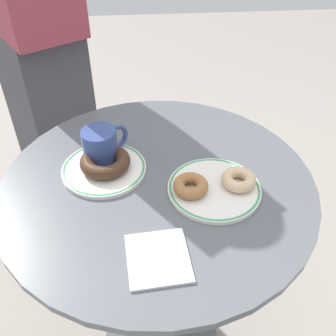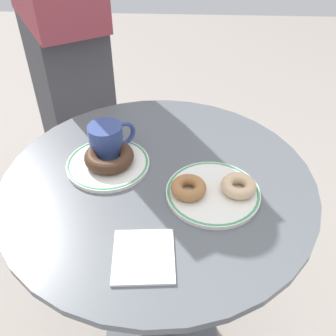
{
  "view_description": "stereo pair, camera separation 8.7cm",
  "coord_description": "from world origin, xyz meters",
  "px_view_note": "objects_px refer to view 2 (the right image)",
  "views": [
    {
      "loc": [
        -0.03,
        -0.68,
        1.38
      ],
      "look_at": [
        0.02,
        -0.01,
        0.82
      ],
      "focal_mm": 41.48,
      "sensor_mm": 36.0,
      "label": 1
    },
    {
      "loc": [
        0.06,
        -0.68,
        1.38
      ],
      "look_at": [
        0.02,
        -0.01,
        0.82
      ],
      "focal_mm": 41.48,
      "sensor_mm": 36.0,
      "label": 2
    }
  ],
  "objects_px": {
    "donut_glazed": "(239,186)",
    "coffee_mug": "(108,141)",
    "plate_left": "(108,164)",
    "donut_chocolate": "(109,157)",
    "person_figure": "(64,48)",
    "cafe_table": "(160,246)",
    "plate_right": "(213,193)",
    "paper_napkin": "(144,256)",
    "donut_cinnamon": "(189,188)"
  },
  "relations": [
    {
      "from": "donut_glazed",
      "to": "person_figure",
      "type": "height_order",
      "value": "person_figure"
    },
    {
      "from": "plate_left",
      "to": "plate_right",
      "type": "bearing_deg",
      "value": -19.88
    },
    {
      "from": "cafe_table",
      "to": "plate_left",
      "type": "relative_size",
      "value": 3.79
    },
    {
      "from": "paper_napkin",
      "to": "person_figure",
      "type": "height_order",
      "value": "person_figure"
    },
    {
      "from": "donut_chocolate",
      "to": "cafe_table",
      "type": "bearing_deg",
      "value": -20.68
    },
    {
      "from": "donut_glazed",
      "to": "paper_napkin",
      "type": "bearing_deg",
      "value": -136.59
    },
    {
      "from": "plate_left",
      "to": "donut_chocolate",
      "type": "relative_size",
      "value": 1.69
    },
    {
      "from": "cafe_table",
      "to": "donut_glazed",
      "type": "xyz_separation_m",
      "value": [
        0.18,
        -0.04,
        0.27
      ]
    },
    {
      "from": "plate_right",
      "to": "donut_cinnamon",
      "type": "distance_m",
      "value": 0.06
    },
    {
      "from": "cafe_table",
      "to": "plate_left",
      "type": "distance_m",
      "value": 0.29
    },
    {
      "from": "plate_right",
      "to": "coffee_mug",
      "type": "height_order",
      "value": "coffee_mug"
    },
    {
      "from": "plate_left",
      "to": "cafe_table",
      "type": "bearing_deg",
      "value": -19.94
    },
    {
      "from": "plate_left",
      "to": "person_figure",
      "type": "xyz_separation_m",
      "value": [
        -0.25,
        0.57,
        0.05
      ]
    },
    {
      "from": "coffee_mug",
      "to": "cafe_table",
      "type": "bearing_deg",
      "value": -33.4
    },
    {
      "from": "donut_chocolate",
      "to": "paper_napkin",
      "type": "height_order",
      "value": "donut_chocolate"
    },
    {
      "from": "plate_left",
      "to": "donut_glazed",
      "type": "height_order",
      "value": "donut_glazed"
    },
    {
      "from": "donut_chocolate",
      "to": "donut_cinnamon",
      "type": "xyz_separation_m",
      "value": [
        0.19,
        -0.1,
        -0.0
      ]
    },
    {
      "from": "plate_right",
      "to": "donut_chocolate",
      "type": "xyz_separation_m",
      "value": [
        -0.25,
        0.09,
        0.02
      ]
    },
    {
      "from": "donut_chocolate",
      "to": "donut_glazed",
      "type": "bearing_deg",
      "value": -15.87
    },
    {
      "from": "paper_napkin",
      "to": "donut_glazed",
      "type": "bearing_deg",
      "value": 43.41
    },
    {
      "from": "cafe_table",
      "to": "coffee_mug",
      "type": "bearing_deg",
      "value": 146.6
    },
    {
      "from": "cafe_table",
      "to": "plate_right",
      "type": "distance_m",
      "value": 0.29
    },
    {
      "from": "cafe_table",
      "to": "donut_cinnamon",
      "type": "relative_size",
      "value": 9.72
    },
    {
      "from": "plate_left",
      "to": "plate_right",
      "type": "distance_m",
      "value": 0.27
    },
    {
      "from": "plate_left",
      "to": "donut_chocolate",
      "type": "height_order",
      "value": "donut_chocolate"
    },
    {
      "from": "plate_right",
      "to": "plate_left",
      "type": "bearing_deg",
      "value": 160.12
    },
    {
      "from": "plate_left",
      "to": "plate_right",
      "type": "relative_size",
      "value": 0.96
    },
    {
      "from": "donut_glazed",
      "to": "coffee_mug",
      "type": "relative_size",
      "value": 0.71
    },
    {
      "from": "paper_napkin",
      "to": "coffee_mug",
      "type": "relative_size",
      "value": 1.15
    },
    {
      "from": "plate_right",
      "to": "paper_napkin",
      "type": "distance_m",
      "value": 0.23
    },
    {
      "from": "plate_right",
      "to": "paper_napkin",
      "type": "xyz_separation_m",
      "value": [
        -0.14,
        -0.18,
        -0.0
      ]
    },
    {
      "from": "cafe_table",
      "to": "donut_cinnamon",
      "type": "height_order",
      "value": "donut_cinnamon"
    },
    {
      "from": "donut_glazed",
      "to": "paper_napkin",
      "type": "distance_m",
      "value": 0.27
    },
    {
      "from": "plate_left",
      "to": "paper_napkin",
      "type": "distance_m",
      "value": 0.29
    },
    {
      "from": "plate_left",
      "to": "coffee_mug",
      "type": "bearing_deg",
      "value": 95.24
    },
    {
      "from": "cafe_table",
      "to": "coffee_mug",
      "type": "distance_m",
      "value": 0.33
    },
    {
      "from": "plate_right",
      "to": "coffee_mug",
      "type": "distance_m",
      "value": 0.29
    },
    {
      "from": "paper_napkin",
      "to": "person_figure",
      "type": "relative_size",
      "value": 0.08
    },
    {
      "from": "donut_glazed",
      "to": "person_figure",
      "type": "distance_m",
      "value": 0.86
    },
    {
      "from": "plate_left",
      "to": "donut_cinnamon",
      "type": "height_order",
      "value": "donut_cinnamon"
    },
    {
      "from": "plate_left",
      "to": "donut_chocolate",
      "type": "distance_m",
      "value": 0.02
    },
    {
      "from": "donut_cinnamon",
      "to": "paper_napkin",
      "type": "xyz_separation_m",
      "value": [
        -0.08,
        -0.17,
        -0.02
      ]
    },
    {
      "from": "cafe_table",
      "to": "plate_right",
      "type": "relative_size",
      "value": 3.62
    },
    {
      "from": "plate_left",
      "to": "donut_glazed",
      "type": "bearing_deg",
      "value": -15.62
    },
    {
      "from": "plate_right",
      "to": "donut_cinnamon",
      "type": "xyz_separation_m",
      "value": [
        -0.06,
        -0.01,
        0.02
      ]
    },
    {
      "from": "plate_right",
      "to": "coffee_mug",
      "type": "relative_size",
      "value": 1.9
    },
    {
      "from": "coffee_mug",
      "to": "donut_glazed",
      "type": "bearing_deg",
      "value": -22.01
    },
    {
      "from": "donut_glazed",
      "to": "coffee_mug",
      "type": "xyz_separation_m",
      "value": [
        -0.31,
        0.13,
        0.02
      ]
    },
    {
      "from": "cafe_table",
      "to": "person_figure",
      "type": "relative_size",
      "value": 0.46
    },
    {
      "from": "cafe_table",
      "to": "paper_napkin",
      "type": "height_order",
      "value": "paper_napkin"
    }
  ]
}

